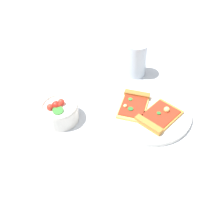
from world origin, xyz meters
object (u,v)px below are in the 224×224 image
pizza_slice_far (134,104)px  soda_glass (136,60)px  plate (148,112)px  salad_bowl (60,112)px  pizza_slice_near (158,117)px  paper_napkin (95,194)px

pizza_slice_far → soda_glass: size_ratio=1.20×
plate → pizza_slice_far: bearing=-154.9°
soda_glass → salad_bowl: bearing=-82.0°
pizza_slice_near → soda_glass: bearing=156.3°
pizza_slice_near → paper_napkin: (0.09, -0.29, -0.02)m
soda_glass → paper_napkin: 0.51m
salad_bowl → soda_glass: 0.34m
plate → pizza_slice_near: pizza_slice_near is taller
pizza_slice_far → paper_napkin: pizza_slice_far is taller
pizza_slice_far → salad_bowl: salad_bowl is taller
pizza_slice_far → soda_glass: (-0.14, 0.12, 0.04)m
pizza_slice_near → salad_bowl: bearing=-128.4°
plate → salad_bowl: (-0.14, -0.24, 0.02)m
soda_glass → plate: bearing=-28.2°
pizza_slice_far → soda_glass: bearing=139.6°
plate → pizza_slice_near: 0.05m
paper_napkin → soda_glass: bearing=129.9°
pizza_slice_near → paper_napkin: bearing=-71.9°
soda_glass → paper_napkin: (0.33, -0.39, -0.06)m
plate → soda_glass: 0.22m
plate → salad_bowl: size_ratio=2.42×
plate → paper_napkin: 0.32m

